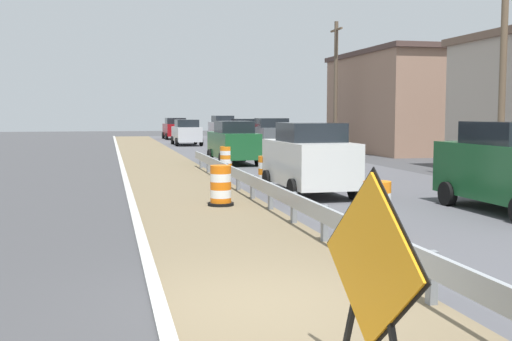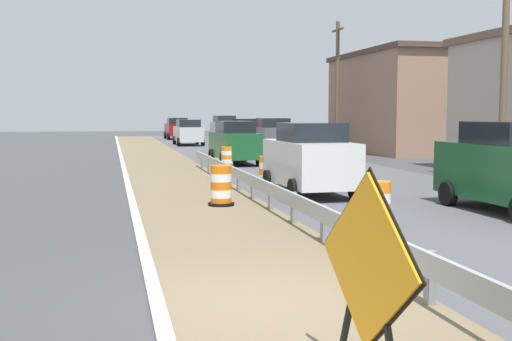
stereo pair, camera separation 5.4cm
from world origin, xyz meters
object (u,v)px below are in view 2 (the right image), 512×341
object	(u,v)px
car_lead_far_lane	(188,132)
utility_pole_near	(505,49)
traffic_barrel_mid	(267,173)
traffic_barrel_far	(227,158)
car_mid_far_lane	(225,128)
car_distant_b	(310,159)
car_trailing_far_lane	(177,129)
traffic_barrel_nearest	(376,212)
car_distant_a	(247,134)
traffic_barrel_close	(221,187)
car_lead_near_lane	(235,142)
utility_pole_mid	(337,85)
warning_sign_diamond	(367,269)
car_distant_c	(273,136)

from	to	relation	value
car_lead_far_lane	utility_pole_near	xyz separation A→B (m)	(7.56, -28.68, 3.70)
traffic_barrel_mid	traffic_barrel_far	world-z (taller)	traffic_barrel_mid
car_mid_far_lane	car_distant_b	bearing A→B (deg)	-8.13
car_lead_far_lane	car_trailing_far_lane	size ratio (longest dim) A/B	1.06
traffic_barrel_nearest	car_distant_a	world-z (taller)	car_distant_a
car_distant_b	car_mid_far_lane	bearing A→B (deg)	-6.96
car_mid_far_lane	car_distant_a	size ratio (longest dim) A/B	1.08
traffic_barrel_mid	car_lead_far_lane	xyz separation A→B (m)	(0.73, 27.90, 0.52)
traffic_barrel_close	car_distant_a	bearing A→B (deg)	76.37
car_lead_far_lane	traffic_barrel_close	bearing A→B (deg)	174.18
traffic_barrel_nearest	utility_pole_near	xyz separation A→B (m)	(8.24, 8.05, 4.17)
car_lead_near_lane	car_trailing_far_lane	world-z (taller)	car_lead_near_lane
traffic_barrel_nearest	utility_pole_mid	world-z (taller)	utility_pole_mid
traffic_barrel_mid	car_distant_b	distance (m)	2.45
traffic_barrel_far	car_lead_near_lane	xyz separation A→B (m)	(0.73, 2.02, 0.61)
utility_pole_near	warning_sign_diamond	bearing A→B (deg)	-127.72
traffic_barrel_mid	car_trailing_far_lane	distance (m)	39.30
warning_sign_diamond	car_trailing_far_lane	size ratio (longest dim) A/B	0.46
traffic_barrel_far	utility_pole_mid	xyz separation A→B (m)	(8.50, 8.88, 3.74)
car_trailing_far_lane	car_lead_far_lane	bearing A→B (deg)	177.05
car_mid_far_lane	car_distant_c	bearing A→B (deg)	-2.12
traffic_barrel_close	traffic_barrel_mid	size ratio (longest dim) A/B	1.05
warning_sign_diamond	car_distant_c	xyz separation A→B (m)	(7.49, 32.23, 0.01)
car_mid_far_lane	traffic_barrel_nearest	bearing A→B (deg)	-8.15
car_mid_far_lane	warning_sign_diamond	bearing A→B (deg)	-10.67
car_lead_near_lane	car_lead_far_lane	world-z (taller)	car_lead_near_lane
traffic_barrel_far	car_lead_far_lane	distance (m)	20.30
car_distant_a	utility_pole_mid	size ratio (longest dim) A/B	0.55
car_lead_near_lane	car_distant_a	world-z (taller)	car_lead_near_lane
car_mid_far_lane	car_distant_a	world-z (taller)	car_mid_far_lane
car_mid_far_lane	car_distant_b	distance (m)	36.60
car_distant_a	utility_pole_near	distance (m)	23.88
car_mid_far_lane	utility_pole_mid	world-z (taller)	utility_pole_mid
car_distant_b	car_trailing_far_lane	bearing A→B (deg)	-1.19
traffic_barrel_close	car_distant_c	world-z (taller)	car_distant_c
car_distant_b	utility_pole_near	world-z (taller)	utility_pole_near
utility_pole_near	traffic_barrel_close	bearing A→B (deg)	-163.30
traffic_barrel_mid	car_distant_c	size ratio (longest dim) A/B	0.24
warning_sign_diamond	car_distant_b	bearing A→B (deg)	-113.97
car_lead_near_lane	car_mid_far_lane	xyz separation A→B (m)	(3.91, 24.52, 0.08)
traffic_barrel_nearest	car_distant_b	bearing A→B (deg)	83.72
car_mid_far_lane	car_distant_c	size ratio (longest dim) A/B	1.11
warning_sign_diamond	car_lead_far_lane	bearing A→B (deg)	-103.08
car_distant_b	utility_pole_mid	distance (m)	20.52
traffic_barrel_close	car_lead_near_lane	distance (m)	13.91
car_lead_near_lane	utility_pole_near	world-z (taller)	utility_pole_near
traffic_barrel_mid	car_lead_far_lane	world-z (taller)	car_lead_far_lane
traffic_barrel_nearest	car_lead_near_lane	size ratio (longest dim) A/B	0.24
car_distant_a	car_distant_b	world-z (taller)	car_distant_b
traffic_barrel_nearest	traffic_barrel_close	distance (m)	5.40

